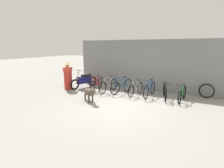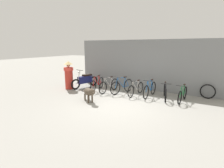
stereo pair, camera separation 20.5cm
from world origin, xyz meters
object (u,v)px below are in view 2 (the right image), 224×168
Objects in this scene: bicycle_3 at (136,89)px; bicycle_4 at (150,90)px; motorcycle at (85,80)px; bicycle_2 at (122,86)px; bicycle_0 at (97,84)px; bicycle_6 at (183,95)px; stray_dog at (89,92)px; bicycle_5 at (165,92)px; person_in_robes at (69,75)px; bicycle_1 at (109,86)px; spare_tire_left at (208,92)px.

bicycle_4 is at bearing 105.28° from bicycle_3.
bicycle_4 is 3.99m from motorcycle.
bicycle_4 is at bearing 111.53° from bicycle_2.
motorcycle is (-1.01, 0.17, 0.10)m from bicycle_0.
bicycle_3 is at bearing 107.12° from bicycle_2.
bicycle_3 is 2.21m from bicycle_6.
bicycle_2 is 2.99m from bicycle_6.
bicycle_2 is at bearing 104.87° from stray_dog.
stray_dog is at bearing 54.47° from motorcycle.
person_in_robes reaches higher than bicycle_5.
bicycle_0 is 1.06× the size of bicycle_5.
bicycle_4 reaches higher than bicycle_1.
bicycle_0 is 2.29m from bicycle_3.
bicycle_2 is at bearing 101.11° from motorcycle.
bicycle_5 is 1.02× the size of bicycle_6.
bicycle_4 reaches higher than stray_dog.
bicycle_2 reaches higher than bicycle_6.
bicycle_4 is 3.00m from stray_dog.
bicycle_5 is (0.74, -0.02, -0.02)m from bicycle_4.
bicycle_6 is 5.51m from motorcycle.
bicycle_6 is (2.99, 0.09, -0.05)m from bicycle_2.
stray_dog is (-2.07, -2.17, 0.09)m from bicycle_4.
bicycle_0 is 1.04× the size of bicycle_4.
bicycle_3 is 1.47× the size of stray_dog.
bicycle_4 reaches higher than bicycle_5.
bicycle_0 and bicycle_1 have the same top height.
bicycle_2 is 2.22m from bicycle_5.
bicycle_5 is at bearing 99.62° from bicycle_1.
bicycle_6 reaches higher than spare_tire_left.
motorcycle reaches higher than bicycle_5.
bicycle_0 is 2.46× the size of spare_tire_left.
motorcycle is (-1.78, 0.16, 0.10)m from bicycle_1.
bicycle_6 is 2.27× the size of spare_tire_left.
bicycle_0 is 2.12m from stray_dog.
bicycle_2 is at bearing -82.86° from bicycle_4.
person_in_robes is at bearing -78.47° from bicycle_6.
bicycle_1 is 1.57× the size of stray_dog.
bicycle_5 is (3.71, 0.23, -0.02)m from bicycle_0.
bicycle_1 is 1.06× the size of bicycle_5.
bicycle_4 is at bearing 77.50° from stray_dog.
bicycle_4 is at bearing -157.20° from spare_tire_left.
stray_dog is (-0.60, -2.05, 0.08)m from bicycle_2.
bicycle_5 reaches higher than spare_tire_left.
motorcycle reaches higher than bicycle_0.
bicycle_0 is at bearing -67.85° from bicycle_2.
bicycle_6 is (1.52, -0.02, -0.03)m from bicycle_4.
bicycle_0 is at bearing -143.33° from person_in_robes.
bicycle_3 is 2.48m from stray_dog.
bicycle_1 is 1.07× the size of bicycle_3.
stray_dog is at bearing 0.76° from bicycle_2.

